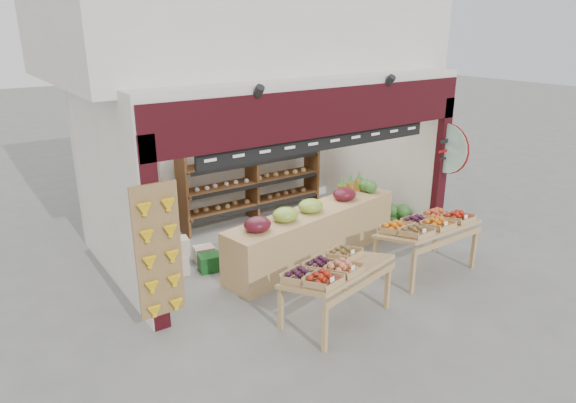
% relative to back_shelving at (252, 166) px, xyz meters
% --- Properties ---
extents(ground, '(60.00, 60.00, 0.00)m').
position_rel_back_shelving_xyz_m(ground, '(-0.37, -1.76, -1.15)').
color(ground, slate).
rests_on(ground, ground).
extents(shop_structure, '(6.36, 5.12, 5.40)m').
position_rel_back_shelving_xyz_m(shop_structure, '(-0.37, -0.14, 2.77)').
color(shop_structure, beige).
rests_on(shop_structure, ground).
extents(banana_board, '(0.60, 0.15, 1.80)m').
position_rel_back_shelving_xyz_m(banana_board, '(-3.10, -2.93, -0.03)').
color(banana_board, olive).
rests_on(banana_board, ground).
extents(gift_sign, '(0.04, 0.93, 0.92)m').
position_rel_back_shelving_xyz_m(gift_sign, '(2.38, -2.90, 0.60)').
color(gift_sign, silver).
rests_on(gift_sign, ground).
extents(back_shelving, '(3.12, 0.51, 1.92)m').
position_rel_back_shelving_xyz_m(back_shelving, '(0.00, 0.00, 0.00)').
color(back_shelving, brown).
rests_on(back_shelving, ground).
extents(refrigerator, '(0.74, 0.74, 1.80)m').
position_rel_back_shelving_xyz_m(refrigerator, '(-2.39, 0.00, -0.25)').
color(refrigerator, '#BABCC1').
rests_on(refrigerator, ground).
extents(cardboard_stack, '(1.00, 0.72, 0.61)m').
position_rel_back_shelving_xyz_m(cardboard_stack, '(-2.08, -1.47, -0.92)').
color(cardboard_stack, silver).
rests_on(cardboard_stack, ground).
extents(mid_counter, '(3.63, 1.30, 1.11)m').
position_rel_back_shelving_xyz_m(mid_counter, '(-0.13, -2.26, -0.66)').
color(mid_counter, tan).
rests_on(mid_counter, ground).
extents(display_table_left, '(1.69, 1.17, 0.99)m').
position_rel_back_shelving_xyz_m(display_table_left, '(-1.15, -3.97, -0.38)').
color(display_table_left, tan).
rests_on(display_table_left, ground).
extents(display_table_right, '(1.62, 0.92, 1.03)m').
position_rel_back_shelving_xyz_m(display_table_right, '(1.08, -3.69, -0.34)').
color(display_table_right, tan).
rests_on(display_table_right, ground).
extents(watermelon_pile, '(0.73, 0.70, 0.53)m').
position_rel_back_shelving_xyz_m(watermelon_pile, '(2.10, -2.22, -0.95)').
color(watermelon_pile, '#1A4818').
rests_on(watermelon_pile, ground).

